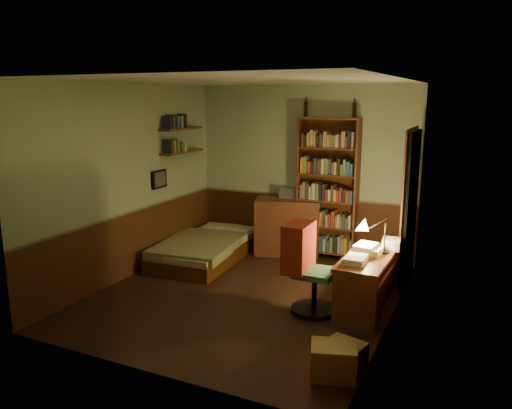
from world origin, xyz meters
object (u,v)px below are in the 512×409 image
at_px(desk_lamp, 385,229).
at_px(dresser, 287,226).
at_px(bed, 205,241).
at_px(bookshelf, 327,189).
at_px(cardboard_box_a, 333,361).
at_px(cardboard_box_b, 345,355).
at_px(desk, 366,283).
at_px(mini_stereo, 289,193).
at_px(office_chair, 315,271).

bearing_deg(desk_lamp, dresser, 157.73).
height_order(bed, bookshelf, bookshelf).
relative_size(bed, dresser, 1.90).
bearing_deg(bed, cardboard_box_a, -44.64).
bearing_deg(cardboard_box_b, dresser, 120.47).
distance_m(desk, cardboard_box_b, 1.38).
height_order(dresser, mini_stereo, mini_stereo).
xyz_separation_m(mini_stereo, cardboard_box_a, (1.71, -3.25, -0.80)).
height_order(bed, dresser, dresser).
bearing_deg(cardboard_box_a, cardboard_box_b, 74.61).
distance_m(bed, cardboard_box_b, 3.49).
bearing_deg(cardboard_box_b, office_chair, 121.83).
bearing_deg(office_chair, bookshelf, 103.73).
relative_size(desk, cardboard_box_b, 3.51).
xyz_separation_m(office_chair, cardboard_box_a, (0.59, -1.21, -0.35)).
xyz_separation_m(desk, desk_lamp, (0.14, 0.21, 0.61)).
distance_m(mini_stereo, office_chair, 2.37).
height_order(dresser, office_chair, office_chair).
height_order(desk, cardboard_box_a, desk).
distance_m(dresser, cardboard_box_a, 3.56).
xyz_separation_m(bed, desk_lamp, (2.77, -0.58, 0.65)).
distance_m(mini_stereo, cardboard_box_a, 3.76).
height_order(office_chair, cardboard_box_a, office_chair).
xyz_separation_m(mini_stereo, office_chair, (1.12, -2.04, -0.45)).
xyz_separation_m(bed, cardboard_box_b, (2.75, -2.15, -0.16)).
xyz_separation_m(bookshelf, cardboard_box_b, (1.13, -3.03, -0.94)).
xyz_separation_m(bookshelf, desk_lamp, (1.15, -1.46, -0.14)).
relative_size(office_chair, cardboard_box_a, 2.52).
relative_size(bed, office_chair, 1.88).
relative_size(office_chair, cardboard_box_b, 2.90).
relative_size(bed, mini_stereo, 6.75).
distance_m(mini_stereo, cardboard_box_b, 3.63).
height_order(desk, desk_lamp, desk_lamp).
relative_size(dresser, bookshelf, 0.46).
xyz_separation_m(desk, cardboard_box_a, (0.07, -1.54, -0.17)).
bearing_deg(desk_lamp, desk, -107.74).
bearing_deg(mini_stereo, dresser, -84.52).
bearing_deg(dresser, desk, -62.04).
bearing_deg(bookshelf, desk_lamp, -55.21).
bearing_deg(office_chair, mini_stereo, 118.79).
xyz_separation_m(dresser, cardboard_box_b, (1.73, -2.94, -0.32)).
height_order(bed, cardboard_box_a, bed).
height_order(bed, cardboard_box_b, bed).
bearing_deg(cardboard_box_b, bed, 142.02).
height_order(desk_lamp, cardboard_box_b, desk_lamp).
relative_size(bed, desk, 1.56).
height_order(desk, office_chair, office_chair).
relative_size(desk_lamp, office_chair, 0.58).
bearing_deg(office_chair, cardboard_box_b, -58.20).
distance_m(bookshelf, office_chair, 2.13).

